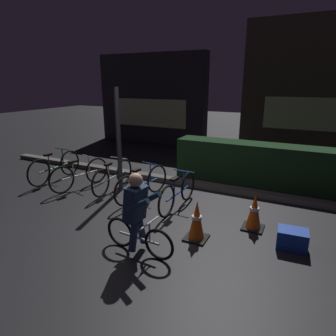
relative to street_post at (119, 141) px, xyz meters
name	(u,v)px	position (x,y,z in m)	size (l,w,h in m)	color
ground_plane	(144,223)	(1.34, -1.20, -1.17)	(40.00, 40.00, 0.00)	black
sidewalk_curb	(189,183)	(1.34, 1.00, -1.11)	(12.00, 0.24, 0.12)	#56544F
hedge_row	(273,165)	(3.14, 1.90, -0.67)	(4.80, 0.70, 1.01)	#19381C
storefront_left	(152,99)	(-2.12, 5.30, 0.59)	(4.67, 0.54, 3.53)	#262328
storefront_right	(329,88)	(4.24, 6.00, 1.09)	(5.61, 0.54, 4.54)	#42382D
street_post	(119,141)	(0.00, 0.00, 0.00)	(0.10, 0.10, 2.34)	#2D2D33
parked_bike_leftmost	(55,167)	(-1.89, -0.19, -0.82)	(0.46, 1.70, 0.78)	black
parked_bike_left_mid	(80,174)	(-0.94, -0.32, -0.84)	(0.51, 1.57, 0.74)	black
parked_bike_center_left	(113,176)	(-0.15, -0.09, -0.84)	(0.46, 1.58, 0.73)	black
parked_bike_center_right	(142,184)	(0.74, -0.24, -0.83)	(0.48, 1.59, 0.75)	black
parked_bike_right_mid	(178,193)	(1.63, -0.34, -0.84)	(0.46, 1.56, 0.72)	black
traffic_cone_near	(197,221)	(2.39, -1.30, -0.85)	(0.36, 0.36, 0.67)	black
traffic_cone_far	(254,212)	(3.16, -0.54, -0.86)	(0.36, 0.36, 0.65)	black
blue_crate	(292,239)	(3.80, -0.90, -1.02)	(0.44, 0.32, 0.30)	#193DB7
cyclist	(138,213)	(1.75, -2.02, -0.54)	(1.19, 0.54, 1.25)	black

